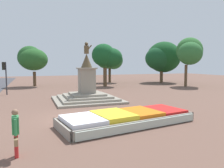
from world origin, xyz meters
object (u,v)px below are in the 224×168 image
(statue_monument, at_px, (87,91))
(traffic_light_far_corner, at_px, (5,72))
(flower_planter, at_px, (127,118))
(pedestrian_with_handbag, at_px, (16,130))

(statue_monument, distance_m, traffic_light_far_corner, 9.55)
(flower_planter, xyz_separation_m, traffic_light_far_corner, (-7.15, 14.23, 2.06))
(statue_monument, relative_size, traffic_light_far_corner, 1.64)
(pedestrian_with_handbag, bearing_deg, flower_planter, 25.38)
(flower_planter, xyz_separation_m, pedestrian_with_handbag, (-5.18, -2.46, 0.63))
(traffic_light_far_corner, bearing_deg, statue_monument, -42.50)
(statue_monument, xyz_separation_m, pedestrian_with_handbag, (-4.98, -10.32, 0.12))
(statue_monument, xyz_separation_m, traffic_light_far_corner, (-6.94, 6.36, 1.55))
(flower_planter, relative_size, pedestrian_with_handbag, 4.54)
(statue_monument, height_order, pedestrian_with_handbag, statue_monument)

